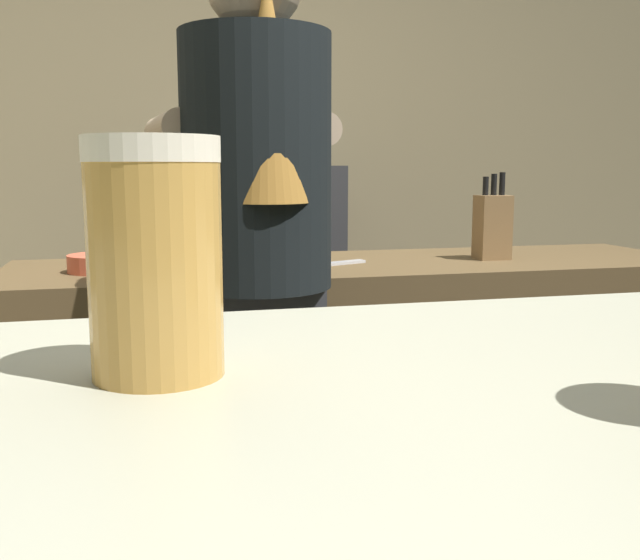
{
  "coord_description": "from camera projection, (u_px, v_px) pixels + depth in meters",
  "views": [
    {
      "loc": [
        -0.3,
        -1.4,
        1.18
      ],
      "look_at": [
        -0.14,
        -0.75,
        1.08
      ],
      "focal_mm": 40.5,
      "sensor_mm": 36.0,
      "label": 1
    }
  ],
  "objects": [
    {
      "name": "bottle_hot_sauce",
      "position": [
        294.0,
        149.0,
        3.31
      ],
      "size": [
        0.06,
        0.06,
        0.2
      ],
      "color": "black",
      "rests_on": "back_shelf"
    },
    {
      "name": "wall_back",
      "position": [
        202.0,
        132.0,
        3.5
      ],
      "size": [
        5.2,
        0.1,
        2.7
      ],
      "primitive_type": "cube",
      "color": "#907E5A",
      "rests_on": "ground"
    },
    {
      "name": "prep_counter",
      "position": [
        361.0,
        403.0,
        2.27
      ],
      "size": [
        2.1,
        0.6,
        0.9
      ],
      "primitive_type": "cube",
      "color": "brown",
      "rests_on": "ground"
    },
    {
      "name": "bottle_soy",
      "position": [
        286.0,
        148.0,
        3.41
      ],
      "size": [
        0.05,
        0.05,
        0.21
      ],
      "color": "#315E93",
      "rests_on": "back_shelf"
    },
    {
      "name": "chefs_knife",
      "position": [
        331.0,
        264.0,
        2.13
      ],
      "size": [
        0.23,
        0.12,
        0.01
      ],
      "primitive_type": "cube",
      "rotation": [
        0.0,
        0.0,
        0.38
      ],
      "color": "silver",
      "rests_on": "prep_counter"
    },
    {
      "name": "bottle_olive_oil",
      "position": [
        258.0,
        148.0,
        3.36
      ],
      "size": [
        0.08,
        0.08,
        0.22
      ],
      "color": "#325090",
      "rests_on": "back_shelf"
    },
    {
      "name": "knife_block",
      "position": [
        492.0,
        226.0,
        2.26
      ],
      "size": [
        0.1,
        0.08,
        0.27
      ],
      "color": "olive",
      "rests_on": "prep_counter"
    },
    {
      "name": "pint_glass_near",
      "position": [
        155.0,
        258.0,
        0.42
      ],
      "size": [
        0.08,
        0.08,
        0.14
      ],
      "color": "gold",
      "rests_on": "bar_counter"
    },
    {
      "name": "back_shelf",
      "position": [
        260.0,
        293.0,
        3.4
      ],
      "size": [
        0.75,
        0.36,
        1.19
      ],
      "primitive_type": "cube",
      "color": "#343438",
      "rests_on": "ground"
    },
    {
      "name": "mixing_bowl",
      "position": [
        100.0,
        263.0,
        1.99
      ],
      "size": [
        0.17,
        0.17,
        0.05
      ],
      "primitive_type": "cylinder",
      "color": "#D3573D",
      "rests_on": "prep_counter"
    },
    {
      "name": "bartender",
      "position": [
        258.0,
        254.0,
        1.66
      ],
      "size": [
        0.45,
        0.53,
        1.69
      ],
      "rotation": [
        0.0,
        0.0,
        1.68
      ],
      "color": "#37373C",
      "rests_on": "ground"
    }
  ]
}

